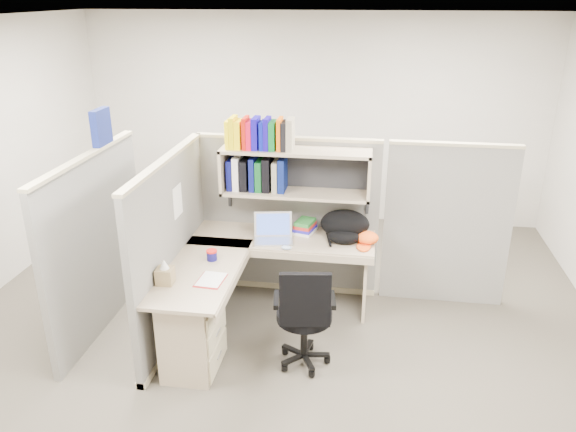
% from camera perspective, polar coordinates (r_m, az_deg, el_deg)
% --- Properties ---
extents(ground, '(6.00, 6.00, 0.00)m').
position_cam_1_polar(ground, '(5.22, -1.51, -12.03)').
color(ground, '#3C372E').
rests_on(ground, ground).
extents(room_shell, '(6.00, 6.00, 6.00)m').
position_cam_1_polar(room_shell, '(4.52, -1.71, 5.28)').
color(room_shell, '#ABA59B').
rests_on(room_shell, ground).
extents(cubicle, '(3.79, 1.84, 1.95)m').
position_cam_1_polar(cubicle, '(5.25, -4.69, -0.63)').
color(cubicle, '#5D5D58').
rests_on(cubicle, ground).
extents(desk, '(1.74, 1.75, 0.73)m').
position_cam_1_polar(desk, '(4.83, -6.99, -9.08)').
color(desk, gray).
rests_on(desk, ground).
extents(laptop, '(0.42, 0.42, 0.26)m').
position_cam_1_polar(laptop, '(5.21, -1.51, -1.32)').
color(laptop, silver).
rests_on(laptop, desk).
extents(backpack, '(0.50, 0.40, 0.27)m').
position_cam_1_polar(backpack, '(5.28, 5.76, -1.05)').
color(backpack, black).
rests_on(backpack, desk).
extents(orange_cap, '(0.27, 0.29, 0.11)m').
position_cam_1_polar(orange_cap, '(5.26, 8.09, -2.21)').
color(orange_cap, '#E85014').
rests_on(orange_cap, desk).
extents(snack_canister, '(0.09, 0.09, 0.09)m').
position_cam_1_polar(snack_canister, '(4.94, -7.75, -3.94)').
color(snack_canister, '#110E57').
rests_on(snack_canister, desk).
extents(tissue_box, '(0.14, 0.14, 0.21)m').
position_cam_1_polar(tissue_box, '(4.60, -12.41, -5.53)').
color(tissue_box, '#927D53').
rests_on(tissue_box, desk).
extents(mouse, '(0.11, 0.09, 0.04)m').
position_cam_1_polar(mouse, '(5.10, -0.17, -3.23)').
color(mouse, '#9CB6DE').
rests_on(mouse, desk).
extents(paper_cup, '(0.09, 0.09, 0.10)m').
position_cam_1_polar(paper_cup, '(5.45, -0.37, -1.16)').
color(paper_cup, silver).
rests_on(paper_cup, desk).
extents(book_stack, '(0.24, 0.28, 0.12)m').
position_cam_1_polar(book_stack, '(5.45, 1.74, -1.04)').
color(book_stack, gray).
rests_on(book_stack, desk).
extents(loose_paper, '(0.21, 0.27, 0.00)m').
position_cam_1_polar(loose_paper, '(4.64, -7.80, -6.38)').
color(loose_paper, silver).
rests_on(loose_paper, desk).
extents(task_chair, '(0.52, 0.48, 0.96)m').
position_cam_1_polar(task_chair, '(4.66, 1.66, -11.66)').
color(task_chair, black).
rests_on(task_chair, ground).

